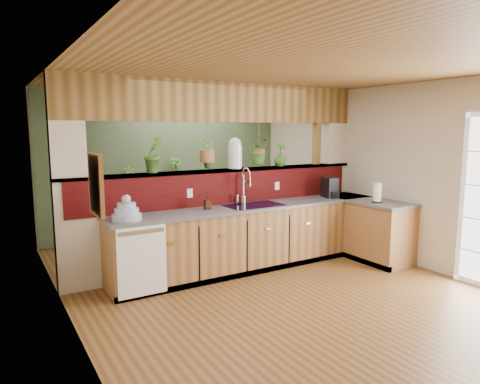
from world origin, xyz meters
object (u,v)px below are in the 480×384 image
soap_dispenser (208,203)px  paper_towel (377,193)px  dish_stack (127,212)px  coffee_maker (330,188)px  faucet (245,184)px  glass_jar (235,153)px  shelving_console (153,212)px

soap_dispenser → paper_towel: size_ratio=0.60×
dish_stack → soap_dispenser: (1.11, 0.11, -0.00)m
dish_stack → coffee_maker: size_ratio=1.10×
faucet → coffee_maker: bearing=-7.3°
glass_jar → shelving_console: bearing=107.1°
soap_dispenser → paper_towel: 2.48m
coffee_maker → glass_jar: 1.64m
faucet → paper_towel: 1.93m
shelving_console → glass_jar: bearing=-94.4°
faucet → soap_dispenser: (-0.65, -0.11, -0.19)m
faucet → glass_jar: size_ratio=1.18×
coffee_maker → glass_jar: size_ratio=0.71×
dish_stack → faucet: bearing=7.2°
soap_dispenser → paper_towel: bearing=-18.3°
coffee_maker → shelving_console: (-2.07, 2.31, -0.54)m
glass_jar → dish_stack: bearing=-165.5°
paper_towel → shelving_console: bearing=127.6°
paper_towel → shelving_console: 3.84m
coffee_maker → soap_dispenser: bearing=-167.7°
faucet → glass_jar: 0.49m
faucet → coffee_maker: 1.47m
glass_jar → faucet: bearing=-83.2°
soap_dispenser → coffee_maker: (2.10, -0.07, 0.05)m
soap_dispenser → shelving_console: size_ratio=0.14×
paper_towel → coffee_maker: bearing=109.8°
dish_stack → paper_towel: bearing=-10.9°
faucet → coffee_maker: (1.45, -0.18, -0.14)m
soap_dispenser → glass_jar: bearing=28.3°
soap_dispenser → coffee_maker: 2.10m
paper_towel → glass_jar: size_ratio=0.69×
dish_stack → soap_dispenser: 1.12m
dish_stack → soap_dispenser: dish_stack is taller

